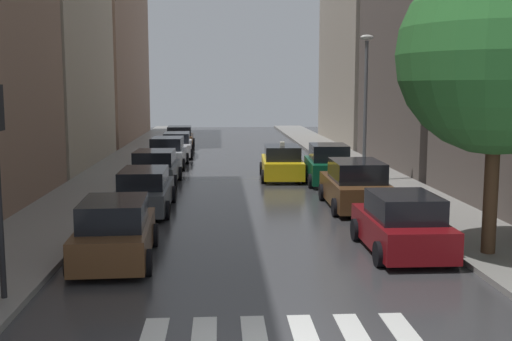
{
  "coord_description": "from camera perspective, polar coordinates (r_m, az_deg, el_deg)",
  "views": [
    {
      "loc": [
        -1.04,
        -8.98,
        4.39
      ],
      "look_at": [
        0.51,
        17.4,
        0.84
      ],
      "focal_mm": 43.47,
      "sensor_mm": 36.0,
      "label": 1
    }
  ],
  "objects": [
    {
      "name": "parked_car_left_second",
      "position": [
        22.41,
        -10.21,
        -1.88
      ],
      "size": [
        1.98,
        4.65,
        1.54
      ],
      "rotation": [
        0.0,
        0.0,
        1.57
      ],
      "color": "#474C51",
      "rests_on": "ground"
    },
    {
      "name": "parked_car_left_fifth",
      "position": [
        39.77,
        -7.28,
        2.32
      ],
      "size": [
        2.1,
        4.8,
        1.55
      ],
      "rotation": [
        0.0,
        0.0,
        1.6
      ],
      "color": "silver",
      "rests_on": "ground"
    },
    {
      "name": "parked_car_right_third",
      "position": [
        28.54,
        6.65,
        0.46
      ],
      "size": [
        2.18,
        4.09,
        1.82
      ],
      "rotation": [
        0.0,
        0.0,
        1.53
      ],
      "color": "#0C4C2D",
      "rests_on": "ground"
    },
    {
      "name": "building_right_far",
      "position": [
        50.47,
        10.65,
        10.99
      ],
      "size": [
        6.0,
        15.16,
        14.87
      ],
      "primitive_type": "cube",
      "color": "#9E9384",
      "rests_on": "ground"
    },
    {
      "name": "crosswalk_stripes",
      "position": [
        11.3,
        2.28,
        -15.2
      ],
      "size": [
        4.95,
        2.2,
        0.01
      ],
      "color": "silver",
      "rests_on": "ground"
    },
    {
      "name": "parked_car_left_sixth",
      "position": [
        45.1,
        -7.03,
        2.98
      ],
      "size": [
        2.19,
        4.15,
        1.62
      ],
      "rotation": [
        0.0,
        0.0,
        1.6
      ],
      "color": "brown",
      "rests_on": "ground"
    },
    {
      "name": "building_left_mid",
      "position": [
        36.82,
        -19.39,
        10.59
      ],
      "size": [
        6.0,
        13.05,
        13.1
      ],
      "primitive_type": "cube",
      "color": "#B2A38C",
      "rests_on": "ground"
    },
    {
      "name": "parked_car_left_fourth",
      "position": [
        34.54,
        -8.13,
        1.59
      ],
      "size": [
        2.15,
        4.33,
        1.68
      ],
      "rotation": [
        0.0,
        0.0,
        1.55
      ],
      "color": "#B2B7BF",
      "rests_on": "ground"
    },
    {
      "name": "taxi_midroad",
      "position": [
        29.89,
        2.4,
        0.68
      ],
      "size": [
        2.21,
        4.51,
        1.81
      ],
      "rotation": [
        0.0,
        0.0,
        1.53
      ],
      "color": "yellow",
      "rests_on": "ground"
    },
    {
      "name": "parked_car_right_second",
      "position": [
        22.9,
        9.14,
        -1.41
      ],
      "size": [
        2.22,
        4.68,
        1.76
      ],
      "rotation": [
        0.0,
        0.0,
        1.55
      ],
      "color": "brown",
      "rests_on": "ground"
    },
    {
      "name": "building_left_far",
      "position": [
        54.09,
        -14.34,
        13.26
      ],
      "size": [
        6.0,
        19.69,
        19.78
      ],
      "primitive_type": "cube",
      "color": "#8C6B56",
      "rests_on": "ground"
    },
    {
      "name": "sidewalk_left",
      "position": [
        33.71,
        -12.65,
        0.11
      ],
      "size": [
        3.0,
        72.0,
        0.15
      ],
      "primitive_type": "cube",
      "color": "gray",
      "rests_on": "ground"
    },
    {
      "name": "ground_plane",
      "position": [
        33.29,
        -1.54,
        0.04
      ],
      "size": [
        28.0,
        72.0,
        0.04
      ],
      "primitive_type": "cube",
      "color": "#37373A"
    },
    {
      "name": "street_tree_right",
      "position": [
        16.74,
        21.36,
        9.87
      ],
      "size": [
        5.01,
        5.01,
        7.55
      ],
      "color": "#513823",
      "rests_on": "sidewalk_right"
    },
    {
      "name": "parked_car_left_third",
      "position": [
        28.41,
        -9.26,
        0.18
      ],
      "size": [
        2.22,
        4.18,
        1.58
      ],
      "rotation": [
        0.0,
        0.0,
        1.55
      ],
      "color": "#474C51",
      "rests_on": "ground"
    },
    {
      "name": "lamp_post_right",
      "position": [
        28.57,
        10.05,
        6.68
      ],
      "size": [
        0.6,
        0.28,
        6.57
      ],
      "color": "#595B60",
      "rests_on": "sidewalk_right"
    },
    {
      "name": "sidewalk_right",
      "position": [
        34.11,
        9.45,
        0.28
      ],
      "size": [
        3.0,
        72.0,
        0.15
      ],
      "primitive_type": "cube",
      "color": "gray",
      "rests_on": "ground"
    },
    {
      "name": "parked_car_left_nearest",
      "position": [
        16.12,
        -12.83,
        -5.56
      ],
      "size": [
        2.12,
        4.21,
        1.62
      ],
      "rotation": [
        0.0,
        0.0,
        1.61
      ],
      "color": "brown",
      "rests_on": "ground"
    },
    {
      "name": "parked_car_right_nearest",
      "position": [
        17.0,
        13.27,
        -4.9
      ],
      "size": [
        2.06,
        4.01,
        1.62
      ],
      "rotation": [
        0.0,
        0.0,
        1.57
      ],
      "color": "maroon",
      "rests_on": "ground"
    }
  ]
}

